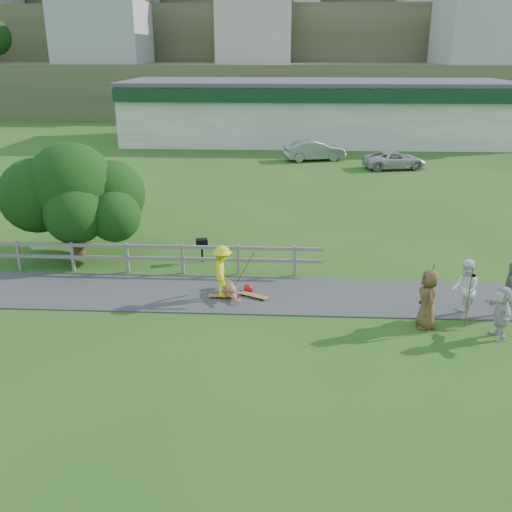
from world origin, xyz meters
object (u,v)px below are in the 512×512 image
object	(u,v)px
car_silver	(314,150)
tree	(74,207)
spectator_c	(428,299)
bbq	(202,250)
skater_fallen	(230,288)
spectator_a	(465,289)
spectator_b	(510,289)
spectator_d	(501,312)
car_white	(395,160)
skater_rider	(223,274)

from	to	relation	value
car_silver	tree	distance (m)	23.01
spectator_c	bbq	bearing A→B (deg)	-123.30
skater_fallen	spectator_a	bearing A→B (deg)	-33.38
spectator_b	spectator_c	xyz separation A→B (m)	(-2.63, -0.91, 0.02)
spectator_d	car_silver	world-z (taller)	spectator_d
car_silver	tree	world-z (taller)	tree
skater_fallen	bbq	world-z (taller)	bbq
skater_fallen	car_white	size ratio (longest dim) A/B	0.37
spectator_d	spectator_c	bearing A→B (deg)	-108.14
skater_rider	spectator_d	distance (m)	8.28
tree	bbq	xyz separation A→B (m)	(4.98, -0.57, -1.49)
skater_fallen	spectator_c	size ratio (longest dim) A/B	0.88
car_silver	car_white	world-z (taller)	car_silver
skater_rider	bbq	distance (m)	3.55
car_silver	bbq	world-z (taller)	car_silver
skater_fallen	car_white	world-z (taller)	car_white
spectator_a	car_white	bearing A→B (deg)	177.74
skater_rider	tree	world-z (taller)	tree
skater_fallen	spectator_a	world-z (taller)	spectator_a
bbq	skater_fallen	bearing A→B (deg)	-82.44
spectator_a	car_white	xyz separation A→B (m)	(1.87, 22.73, -0.32)
spectator_b	spectator_c	distance (m)	2.78
skater_rider	car_silver	bearing A→B (deg)	-16.62
spectator_c	spectator_d	world-z (taller)	spectator_c
tree	bbq	size ratio (longest dim) A/B	5.99
spectator_a	spectator_b	size ratio (longest dim) A/B	1.05
spectator_c	car_silver	bearing A→B (deg)	-173.85
skater_rider	car_silver	distance (m)	24.87
skater_rider	spectator_c	bearing A→B (deg)	-113.04
car_silver	skater_fallen	bearing A→B (deg)	157.09
skater_rider	bbq	xyz separation A→B (m)	(-1.16, 3.34, -0.40)
spectator_c	car_silver	size ratio (longest dim) A/B	0.41
skater_rider	tree	size ratio (longest dim) A/B	0.31
skater_fallen	spectator_c	world-z (taller)	spectator_c
car_silver	tree	xyz separation A→B (m)	(-10.06, -20.65, 1.22)
skater_rider	spectator_c	size ratio (longest dim) A/B	0.95
car_silver	bbq	distance (m)	21.83
spectator_d	bbq	world-z (taller)	spectator_d
spectator_d	car_white	distance (m)	24.03
skater_fallen	spectator_a	size ratio (longest dim) A/B	0.86
car_white	tree	xyz separation A→B (m)	(-15.33, -17.88, 1.35)
skater_fallen	car_silver	distance (m)	24.68
spectator_c	skater_rider	bearing A→B (deg)	-104.06
spectator_a	car_silver	world-z (taller)	spectator_a
car_silver	spectator_a	bearing A→B (deg)	173.38
spectator_b	spectator_a	bearing A→B (deg)	-69.07
spectator_b	car_silver	world-z (taller)	spectator_b
spectator_b	bbq	world-z (taller)	spectator_b
skater_fallen	spectator_b	distance (m)	8.59
spectator_d	car_silver	bearing A→B (deg)	-174.17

